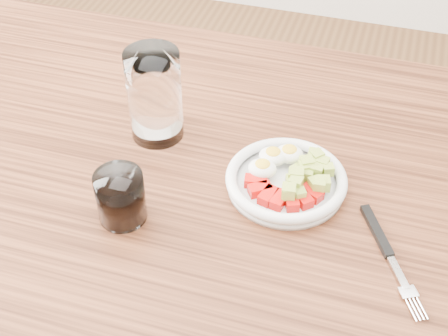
# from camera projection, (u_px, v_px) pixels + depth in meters

# --- Properties ---
(dining_table) EXTENTS (1.50, 0.90, 0.77)m
(dining_table) POSITION_uv_depth(u_px,v_px,m) (228.00, 231.00, 1.04)
(dining_table) COLOR brown
(dining_table) RESTS_ON ground
(bowl) EXTENTS (0.19, 0.19, 0.05)m
(bowl) POSITION_uv_depth(u_px,v_px,m) (287.00, 179.00, 0.96)
(bowl) COLOR white
(bowl) RESTS_ON dining_table
(fork) EXTENTS (0.11, 0.19, 0.01)m
(fork) POSITION_uv_depth(u_px,v_px,m) (384.00, 245.00, 0.88)
(fork) COLOR black
(fork) RESTS_ON dining_table
(water_glass) EXTENTS (0.09, 0.09, 0.16)m
(water_glass) POSITION_uv_depth(u_px,v_px,m) (155.00, 95.00, 1.02)
(water_glass) COLOR white
(water_glass) RESTS_ON dining_table
(coffee_glass) EXTENTS (0.07, 0.07, 0.08)m
(coffee_glass) POSITION_uv_depth(u_px,v_px,m) (121.00, 197.00, 0.90)
(coffee_glass) COLOR white
(coffee_glass) RESTS_ON dining_table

